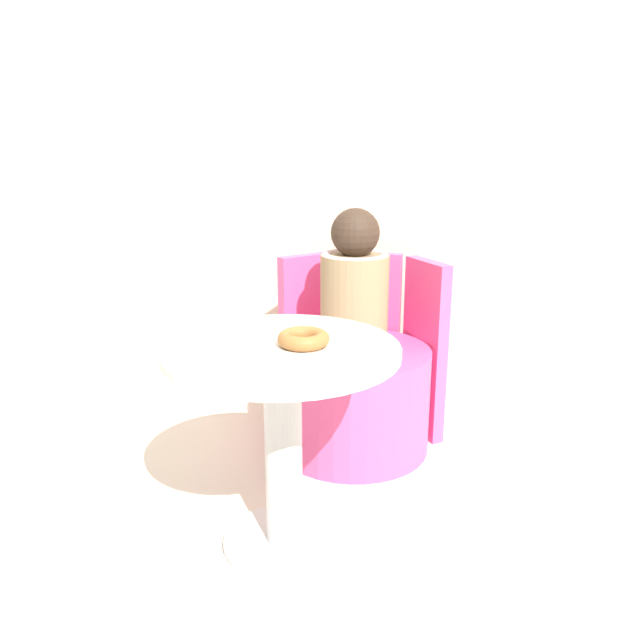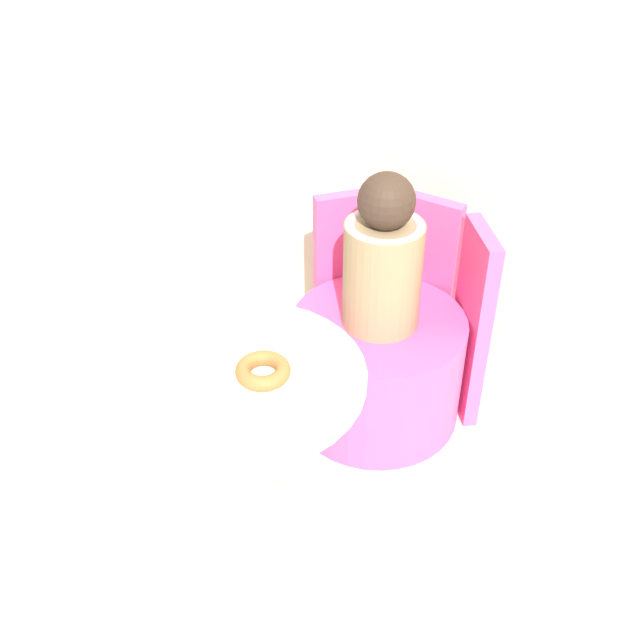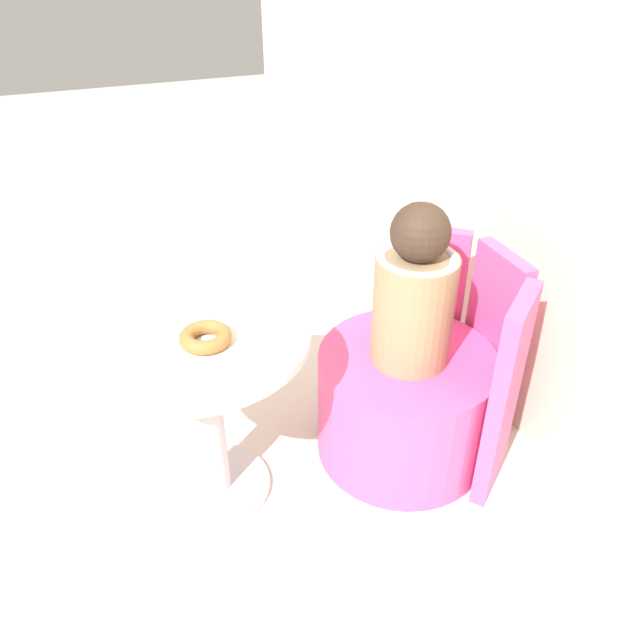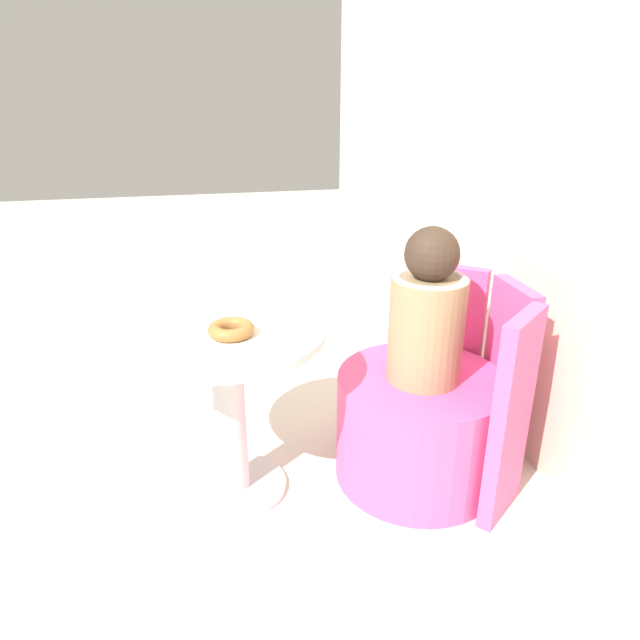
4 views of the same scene
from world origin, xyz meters
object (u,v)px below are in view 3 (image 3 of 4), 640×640
tub_chair (404,404)px  donut (204,337)px  round_table (202,386)px  child_figure (415,293)px

tub_chair → donut: 0.79m
round_table → donut: 0.22m
round_table → donut: donut is taller
tub_chair → child_figure: bearing=0.0°
donut → tub_chair: bearing=90.3°
round_table → donut: (0.06, 0.02, 0.21)m
child_figure → tub_chair: bearing=0.0°
round_table → child_figure: 0.70m
tub_chair → donut: size_ratio=4.13×
tub_chair → donut: donut is taller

